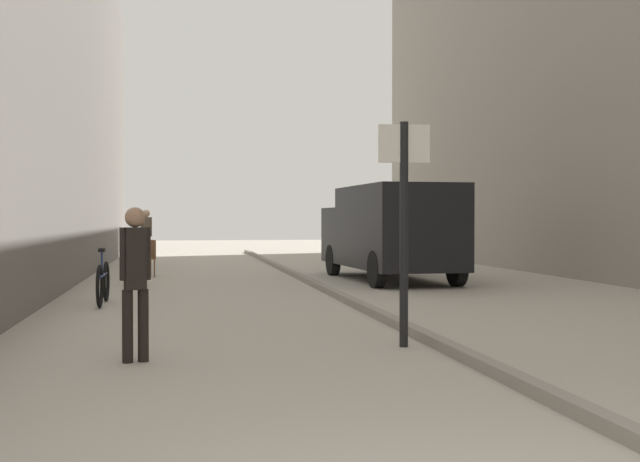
# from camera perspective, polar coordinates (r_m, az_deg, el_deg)

# --- Properties ---
(ground_plane) EXTENTS (80.00, 80.00, 0.00)m
(ground_plane) POSITION_cam_1_polar(r_m,az_deg,el_deg) (14.88, -4.90, -4.83)
(ground_plane) COLOR #A8A093
(kerb_strip) EXTENTS (0.16, 40.00, 0.12)m
(kerb_strip) POSITION_cam_1_polar(r_m,az_deg,el_deg) (15.10, 1.10, -4.52)
(kerb_strip) COLOR gray
(kerb_strip) RESTS_ON ground_plane
(pedestrian_main_foreground) EXTENTS (0.34, 0.24, 1.76)m
(pedestrian_main_foreground) POSITION_cam_1_polar(r_m,az_deg,el_deg) (24.97, -12.42, -0.20)
(pedestrian_main_foreground) COLOR #2D3851
(pedestrian_main_foreground) RESTS_ON ground_plane
(pedestrian_mid_block) EXTENTS (0.31, 0.22, 1.60)m
(pedestrian_mid_block) POSITION_cam_1_polar(r_m,az_deg,el_deg) (8.38, -13.18, -2.95)
(pedestrian_mid_block) COLOR black
(pedestrian_mid_block) RESTS_ON ground_plane
(delivery_van) EXTENTS (2.29, 5.63, 2.25)m
(delivery_van) POSITION_cam_1_polar(r_m,az_deg,el_deg) (19.02, 5.06, 0.09)
(delivery_van) COLOR black
(delivery_van) RESTS_ON ground_plane
(street_sign_post) EXTENTS (0.60, 0.10, 2.60)m
(street_sign_post) POSITION_cam_1_polar(r_m,az_deg,el_deg) (9.17, 6.07, 1.27)
(street_sign_post) COLOR black
(street_sign_post) RESTS_ON ground_plane
(bicycle_leaning) EXTENTS (0.10, 1.77, 0.98)m
(bicycle_leaning) POSITION_cam_1_polar(r_m,az_deg,el_deg) (14.16, -15.37, -3.60)
(bicycle_leaning) COLOR black
(bicycle_leaning) RESTS_ON ground_plane
(cafe_chair_near_window) EXTENTS (0.44, 0.44, 0.94)m
(cafe_chair_near_window) POSITION_cam_1_polar(r_m,az_deg,el_deg) (18.01, -13.16, -2.11)
(cafe_chair_near_window) COLOR brown
(cafe_chair_near_window) RESTS_ON ground_plane
(cafe_chair_by_doorway) EXTENTS (0.55, 0.55, 0.94)m
(cafe_chair_by_doorway) POSITION_cam_1_polar(r_m,az_deg,el_deg) (20.62, -12.25, -1.73)
(cafe_chair_by_doorway) COLOR brown
(cafe_chair_by_doorway) RESTS_ON ground_plane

